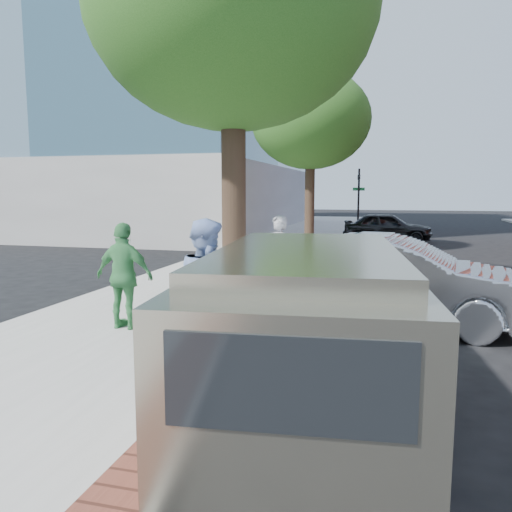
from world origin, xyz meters
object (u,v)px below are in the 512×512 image
(person_green, at_px, (125,276))
(van, at_px, (309,318))
(bg_car, at_px, (387,227))
(parking_meter, at_px, (269,267))
(person_gray, at_px, (278,258))
(sedan_silver, at_px, (394,281))
(person_officer, at_px, (208,290))

(person_green, bearing_deg, van, 154.87)
(bg_car, bearing_deg, parking_meter, 175.12)
(person_gray, xyz_separation_m, sedan_silver, (2.39, -0.92, -0.23))
(bg_car, bearing_deg, person_green, 168.03)
(person_officer, relative_size, sedan_silver, 0.39)
(person_green, xyz_separation_m, sedan_silver, (4.42, 1.99, -0.23))
(sedan_silver, relative_size, bg_car, 1.19)
(person_officer, height_order, person_green, person_officer)
(person_gray, xyz_separation_m, van, (1.41, -4.85, -0.02))
(parking_meter, height_order, bg_car, parking_meter)
(person_green, relative_size, bg_car, 0.43)
(van, bearing_deg, sedan_silver, 70.37)
(person_officer, bearing_deg, person_gray, -25.60)
(parking_meter, bearing_deg, sedan_silver, 33.47)
(person_officer, bearing_deg, van, -140.84)
(person_gray, distance_m, bg_car, 15.22)
(person_gray, bearing_deg, sedan_silver, 31.30)
(sedan_silver, bearing_deg, parking_meter, 131.06)
(person_green, bearing_deg, bg_car, -99.19)
(parking_meter, distance_m, bg_car, 17.44)
(person_gray, bearing_deg, person_green, -72.56)
(parking_meter, height_order, sedan_silver, sedan_silver)
(parking_meter, height_order, van, van)
(parking_meter, distance_m, person_green, 2.45)
(person_gray, distance_m, sedan_silver, 2.57)
(parking_meter, distance_m, person_gray, 2.31)
(bg_car, bearing_deg, person_gray, 172.94)
(person_gray, relative_size, person_green, 1.01)
(person_officer, bearing_deg, sedan_silver, -62.31)
(person_officer, bearing_deg, person_green, 34.34)
(person_gray, bearing_deg, bg_car, 133.87)
(person_gray, relative_size, sedan_silver, 0.36)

